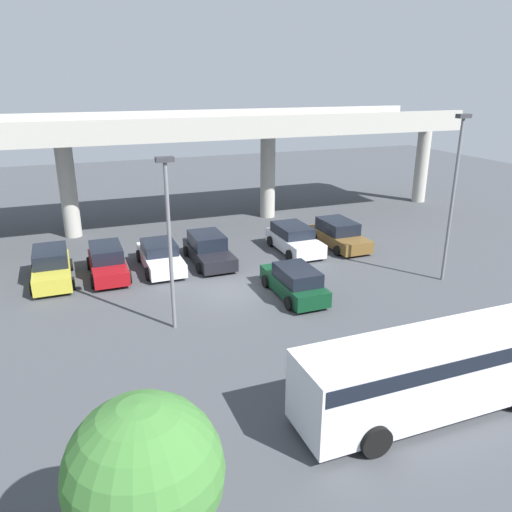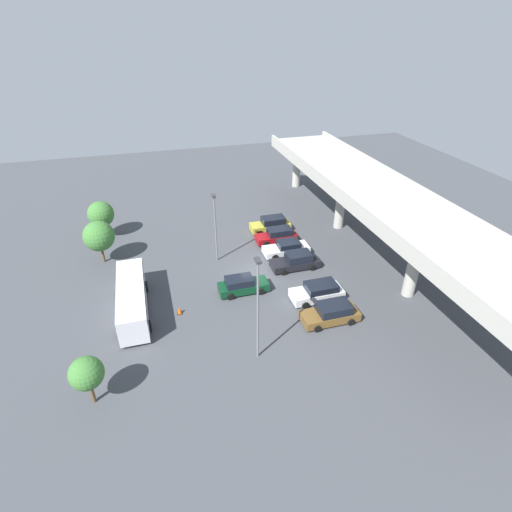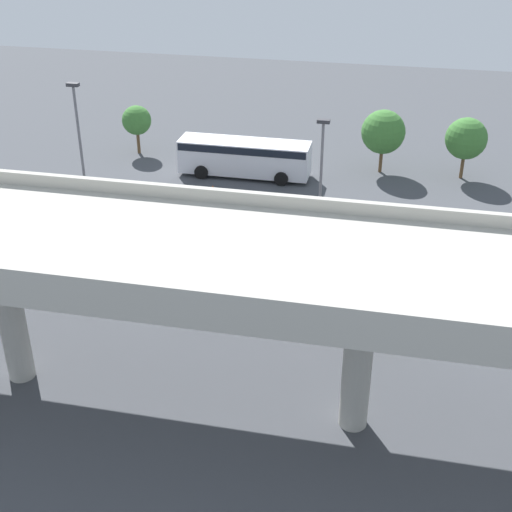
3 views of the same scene
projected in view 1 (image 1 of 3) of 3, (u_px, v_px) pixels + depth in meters
The scene contains 14 objects.
ground_plane at pixel (234, 291), 24.91m from camera, with size 91.05×91.05×0.00m, color #424449.
highway_overpass at pixel (172, 133), 33.94m from camera, with size 43.59×7.88×7.82m.
parked_car_0 at pixel (52, 267), 25.91m from camera, with size 2.08×4.66×1.69m.
parked_car_1 at pixel (107, 262), 26.70m from camera, with size 2.01×4.54×1.61m.
parked_car_2 at pixel (160, 256), 27.78m from camera, with size 2.16×4.86×1.48m.
parked_car_3 at pixel (208, 249), 28.72m from camera, with size 2.18×4.86×1.63m.
parked_car_4 at pixel (294, 282), 24.13m from camera, with size 1.99×4.53×1.55m.
parked_car_5 at pixel (294, 239), 30.54m from camera, with size 2.23×4.65×1.57m.
parked_car_6 at pixel (339, 234), 31.44m from camera, with size 2.20×4.77×1.63m.
shuttle_bus at pixel (435, 367), 15.51m from camera, with size 9.15×2.57×2.55m.
lamp_post_near_aisle at pixel (454, 188), 24.71m from camera, with size 0.70×0.35×8.46m.
lamp_post_mid_lot at pixel (169, 231), 19.87m from camera, with size 0.70×0.35×7.23m.
tree_front_right at pixel (145, 473), 9.42m from camera, with size 3.07×3.07×4.52m.
traffic_cone at pixel (394, 340), 19.61m from camera, with size 0.44×0.44×0.70m.
Camera 1 is at (-7.26, -21.74, 9.99)m, focal length 35.00 mm.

